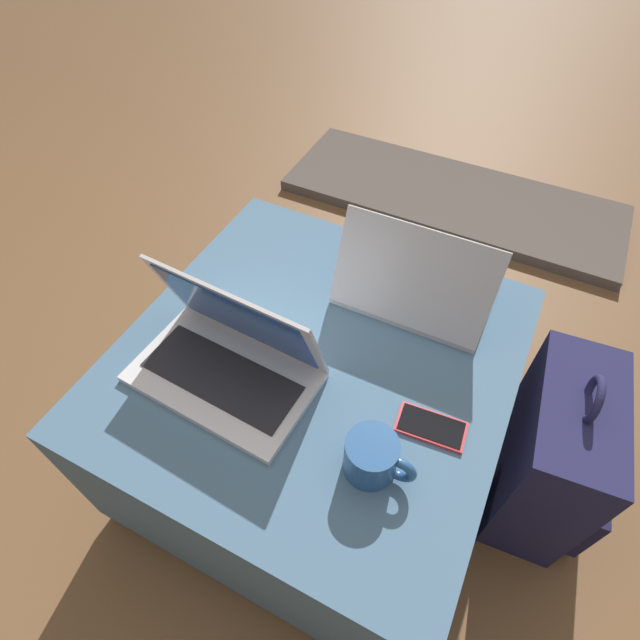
{
  "coord_description": "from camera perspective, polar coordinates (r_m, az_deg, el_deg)",
  "views": [
    {
      "loc": [
        0.29,
        -0.55,
        1.32
      ],
      "look_at": [
        -0.0,
        0.03,
        0.55
      ],
      "focal_mm": 28.0,
      "sensor_mm": 36.0,
      "label": 1
    }
  ],
  "objects": [
    {
      "name": "laptop_near",
      "position": [
        1.01,
        -10.41,
        -4.11
      ],
      "size": [
        0.38,
        0.24,
        0.23
      ],
      "rotation": [
        0.0,
        0.0,
        -0.06
      ],
      "color": "silver",
      "rests_on": "ottoman"
    },
    {
      "name": "backpack",
      "position": [
        1.34,
        25.03,
        -13.97
      ],
      "size": [
        0.25,
        0.37,
        0.52
      ],
      "rotation": [
        0.0,
        0.0,
        1.65
      ],
      "color": "#23234C",
      "rests_on": "ground_plane"
    },
    {
      "name": "laptop_far",
      "position": [
        1.14,
        10.74,
        3.68
      ],
      "size": [
        0.34,
        0.23,
        0.22
      ],
      "rotation": [
        0.0,
        0.0,
        3.15
      ],
      "color": "#B7B7BC",
      "rests_on": "ottoman"
    },
    {
      "name": "fireplace_hearth",
      "position": [
        2.27,
        14.82,
        13.37
      ],
      "size": [
        1.4,
        0.5,
        0.04
      ],
      "color": "#564C47",
      "rests_on": "ground_plane"
    },
    {
      "name": "coffee_mug",
      "position": [
        0.9,
        6.09,
        -15.34
      ],
      "size": [
        0.13,
        0.09,
        0.09
      ],
      "color": "#285693",
      "rests_on": "ottoman"
    },
    {
      "name": "cell_phone",
      "position": [
        0.99,
        12.57,
        -11.83
      ],
      "size": [
        0.14,
        0.08,
        0.01
      ],
      "rotation": [
        0.0,
        0.0,
        1.66
      ],
      "color": "red",
      "rests_on": "ottoman"
    },
    {
      "name": "ground_plane",
      "position": [
        1.46,
        -0.41,
        -14.79
      ],
      "size": [
        14.0,
        14.0,
        0.0
      ],
      "primitive_type": "plane",
      "color": "brown"
    },
    {
      "name": "ottoman",
      "position": [
        1.25,
        -0.47,
        -10.23
      ],
      "size": [
        0.81,
        0.82,
        0.47
      ],
      "color": "#2A3D4E",
      "rests_on": "ground_plane"
    }
  ]
}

